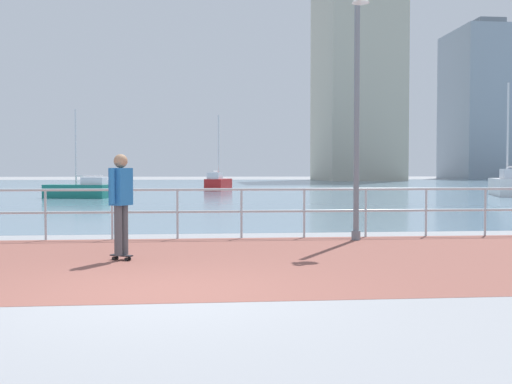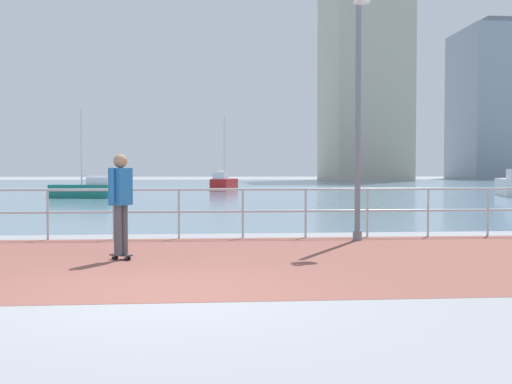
% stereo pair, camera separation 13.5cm
% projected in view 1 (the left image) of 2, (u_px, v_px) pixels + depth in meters
% --- Properties ---
extents(ground, '(220.00, 220.00, 0.00)m').
position_uv_depth(ground, '(195.00, 190.00, 46.94)').
color(ground, gray).
extents(brick_paving, '(28.00, 6.35, 0.01)m').
position_uv_depth(brick_paving, '(170.00, 261.00, 9.72)').
color(brick_paving, brown).
rests_on(brick_paving, ground).
extents(harbor_water, '(180.00, 88.00, 0.00)m').
position_uv_depth(harbor_water, '(196.00, 186.00, 57.66)').
color(harbor_water, slate).
rests_on(harbor_water, ground).
extents(waterfront_railing, '(25.25, 0.06, 1.10)m').
position_uv_depth(waterfront_railing, '(177.00, 204.00, 12.86)').
color(waterfront_railing, '#B2BCC1').
rests_on(waterfront_railing, ground).
extents(lamppost, '(0.36, 0.81, 5.79)m').
position_uv_depth(lamppost, '(358.00, 89.00, 12.37)').
color(lamppost, slate).
rests_on(lamppost, ground).
extents(skateboarder, '(0.40, 0.52, 1.76)m').
position_uv_depth(skateboarder, '(121.00, 196.00, 9.74)').
color(skateboarder, black).
rests_on(skateboarder, ground).
extents(sailboat_teal, '(3.00, 5.05, 6.78)m').
position_uv_depth(sailboat_teal, '(507.00, 185.00, 35.34)').
color(sailboat_teal, white).
rests_on(sailboat_teal, ground).
extents(sailboat_blue, '(2.27, 4.30, 5.77)m').
position_uv_depth(sailboat_blue, '(218.00, 183.00, 45.19)').
color(sailboat_blue, '#B21E1E').
rests_on(sailboat_blue, ground).
extents(sailboat_ivory, '(3.59, 1.83, 4.83)m').
position_uv_depth(sailboat_ivory, '(78.00, 190.00, 32.10)').
color(sailboat_ivory, '#197266').
rests_on(sailboat_ivory, ground).
extents(tower_brick, '(11.35, 17.37, 47.45)m').
position_uv_depth(tower_brick, '(356.00, 36.00, 93.62)').
color(tower_brick, '#B2AD99').
rests_on(tower_brick, ground).
extents(tower_concrete, '(12.77, 14.50, 29.74)m').
position_uv_depth(tower_concrete, '(485.00, 105.00, 111.35)').
color(tower_concrete, '#8493A3').
rests_on(tower_concrete, ground).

